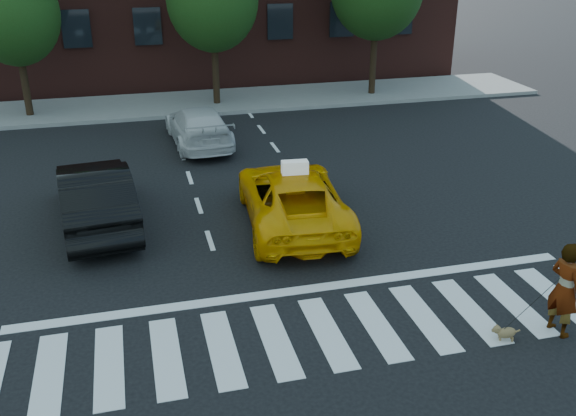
{
  "coord_description": "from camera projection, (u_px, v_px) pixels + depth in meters",
  "views": [
    {
      "loc": [
        -3.25,
        -9.64,
        7.06
      ],
      "look_at": [
        0.12,
        3.42,
        1.1
      ],
      "focal_mm": 40.0,
      "sensor_mm": 36.0,
      "label": 1
    }
  ],
  "objects": [
    {
      "name": "taxi_sign",
      "position": [
        295.0,
        167.0,
        15.76
      ],
      "size": [
        0.67,
        0.33,
        0.32
      ],
      "primitive_type": "cube",
      "rotation": [
        0.0,
        0.0,
        3.06
      ],
      "color": "white",
      "rests_on": "taxi"
    },
    {
      "name": "dog",
      "position": [
        505.0,
        332.0,
        11.84
      ],
      "size": [
        0.49,
        0.33,
        0.29
      ],
      "rotation": [
        0.0,
        0.0,
        -0.41
      ],
      "color": "olive",
      "rests_on": "ground"
    },
    {
      "name": "ground",
      "position": [
        327.0,
        332.0,
        12.13
      ],
      "size": [
        120.0,
        120.0,
        0.0
      ],
      "primitive_type": "plane",
      "color": "black",
      "rests_on": "ground"
    },
    {
      "name": "taxi",
      "position": [
        293.0,
        197.0,
        16.29
      ],
      "size": [
        2.84,
        5.4,
        1.45
      ],
      "primitive_type": "imported",
      "rotation": [
        0.0,
        0.0,
        3.06
      ],
      "color": "#E79A04",
      "rests_on": "ground"
    },
    {
      "name": "tree_left",
      "position": [
        12.0,
        2.0,
        23.8
      ],
      "size": [
        3.39,
        3.38,
        6.5
      ],
      "color": "black",
      "rests_on": "ground"
    },
    {
      "name": "woman",
      "position": [
        565.0,
        289.0,
        11.78
      ],
      "size": [
        0.58,
        0.76,
        1.87
      ],
      "primitive_type": "imported",
      "rotation": [
        0.0,
        0.0,
        1.78
      ],
      "color": "#999999",
      "rests_on": "ground"
    },
    {
      "name": "stop_line",
      "position": [
        304.0,
        290.0,
        13.55
      ],
      "size": [
        12.0,
        0.3,
        0.01
      ],
      "primitive_type": "cube",
      "color": "silver",
      "rests_on": "ground"
    },
    {
      "name": "black_sedan",
      "position": [
        96.0,
        195.0,
        16.18
      ],
      "size": [
        2.21,
        5.06,
        1.62
      ],
      "primitive_type": "imported",
      "rotation": [
        0.0,
        0.0,
        3.25
      ],
      "color": "black",
      "rests_on": "ground"
    },
    {
      "name": "crosswalk",
      "position": [
        327.0,
        332.0,
        12.13
      ],
      "size": [
        13.0,
        2.4,
        0.01
      ],
      "primitive_type": "cube",
      "color": "silver",
      "rests_on": "ground"
    },
    {
      "name": "white_suv",
      "position": [
        198.0,
        126.0,
        22.3
      ],
      "size": [
        2.12,
        4.69,
        1.33
      ],
      "primitive_type": "imported",
      "rotation": [
        0.0,
        0.0,
        3.2
      ],
      "color": "silver",
      "rests_on": "ground"
    },
    {
      "name": "sidewalk_far",
      "position": [
        204.0,
        102.0,
        27.6
      ],
      "size": [
        30.0,
        4.0,
        0.15
      ],
      "primitive_type": "cube",
      "color": "slate",
      "rests_on": "ground"
    }
  ]
}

